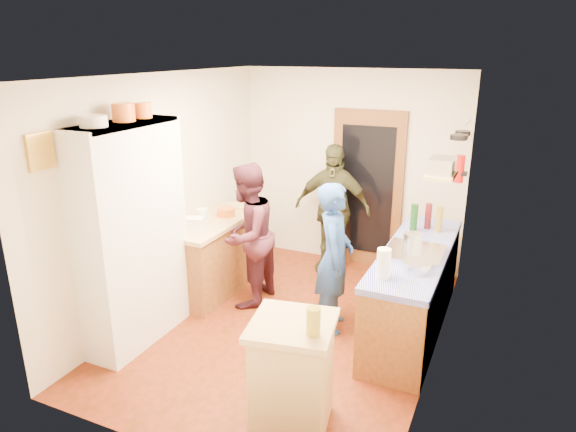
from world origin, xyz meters
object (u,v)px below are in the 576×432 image
Objects in this scene: person_hob at (337,259)px; person_back at (333,209)px; right_counter_base at (413,292)px; person_left at (251,235)px; island_base at (292,378)px; hutch_body at (133,236)px.

person_back is at bearing 5.52° from person_hob.
right_counter_base is 1.29× the size of person_back.
person_hob is at bearing 80.53° from person_left.
person_back is (-0.73, 2.96, 0.42)m from island_base.
person_hob is 0.96× the size of person_left.
person_hob is 0.93× the size of person_back.
person_back reaches higher than right_counter_base.
right_counter_base is (2.50, 1.30, -0.68)m from hutch_body.
person_hob reaches higher than right_counter_base.
person_left is (-1.27, 1.72, 0.40)m from island_base.
person_back is (0.54, 1.23, 0.03)m from person_left.
person_back is at bearing 103.89° from island_base.
person_back reaches higher than island_base.
right_counter_base is at bearing 27.47° from hutch_body.
hutch_body is 1.00× the size of right_counter_base.
person_hob reaches higher than island_base.
person_left is (0.67, 1.16, -0.27)m from hutch_body.
island_base is at bearing -81.25° from person_back.
island_base reaches higher than right_counter_base.
island_base is 0.54× the size of person_hob.
person_left is (-1.83, -0.14, 0.41)m from right_counter_base.
person_left reaches higher than person_hob.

